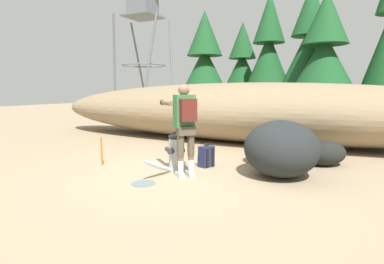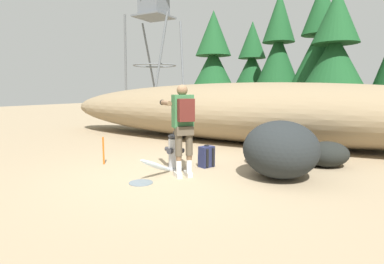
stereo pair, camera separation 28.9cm
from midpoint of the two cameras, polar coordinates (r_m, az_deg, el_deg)
ground_plane at (r=5.95m, az=-4.03°, el=-8.14°), size 56.00×56.00×0.04m
dirt_embankment at (r=9.81m, az=9.30°, el=3.63°), size 14.94×3.20×1.84m
fire_hydrant at (r=6.28m, az=-4.52°, el=-3.73°), size 0.42×0.38×0.78m
hydrant_water_jet at (r=5.75m, az=-8.19°, el=-6.75°), size 0.42×1.14×0.48m
utility_worker at (r=5.64m, az=-2.87°, el=2.34°), size 0.98×0.93×1.70m
spare_backpack at (r=6.53m, az=1.36°, el=-4.56°), size 0.35×0.35×0.47m
boulder_large at (r=5.93m, az=14.81°, el=-2.98°), size 1.61×1.65×1.06m
boulder_mid at (r=7.30m, az=16.32°, el=-2.66°), size 0.91×0.97×0.66m
boulder_small at (r=7.17m, az=22.14°, el=-3.59°), size 1.20×1.18×0.54m
boulder_outlier at (r=7.00m, az=11.46°, el=-3.44°), size 0.90×1.00×0.53m
pine_tree_far_left at (r=15.78m, az=1.79°, el=12.54°), size 2.71×2.71×5.47m
pine_tree_left at (r=17.81m, az=8.75°, el=12.12°), size 2.32×2.32×5.33m
pine_tree_center at (r=16.26m, az=13.42°, el=14.22°), size 2.40×2.40×6.34m
pine_tree_right at (r=15.78m, az=20.32°, el=14.77°), size 2.59×2.59×6.49m
pine_tree_far_right at (r=14.26m, az=22.67°, el=13.16°), size 2.85×2.85×5.64m
watchtower at (r=24.48m, az=-9.44°, el=21.79°), size 4.09×4.09×9.85m
survey_stake at (r=6.95m, az=-17.46°, el=-3.46°), size 0.04×0.04×0.60m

